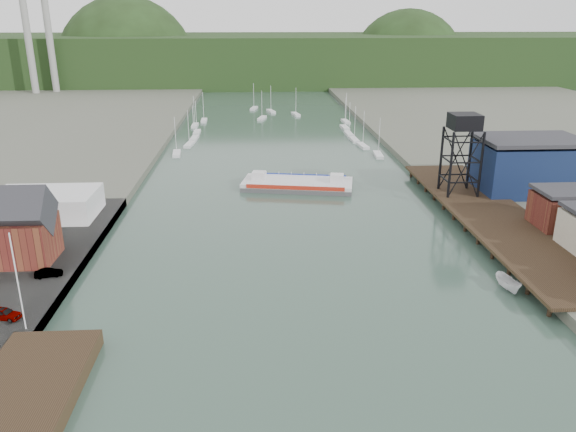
{
  "coord_description": "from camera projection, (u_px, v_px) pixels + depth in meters",
  "views": [
    {
      "loc": [
        -5.9,
        -48.85,
        35.86
      ],
      "look_at": [
        -0.57,
        40.63,
        4.0
      ],
      "focal_mm": 35.0,
      "sensor_mm": 36.0,
      "label": 1
    }
  ],
  "objects": [
    {
      "name": "west_quay",
      "position": [
        2.0,
        296.0,
        74.59
      ],
      "size": [
        16.0,
        80.0,
        1.6
      ],
      "primitive_type": "cube",
      "color": "slate",
      "rests_on": "ground"
    },
    {
      "name": "marina_sailboats",
      "position": [
        273.0,
        129.0,
        188.41
      ],
      "size": [
        57.71,
        92.65,
        0.9
      ],
      "color": "silver",
      "rests_on": "ground"
    },
    {
      "name": "smokestacks",
      "position": [
        38.0,
        30.0,
        260.99
      ],
      "size": [
        11.2,
        8.2,
        60.0
      ],
      "color": "gray",
      "rests_on": "ground"
    },
    {
      "name": "ground",
      "position": [
        317.0,
        383.0,
        58.29
      ],
      "size": [
        600.0,
        600.0,
        0.0
      ],
      "primitive_type": "plane",
      "color": "#2C453C",
      "rests_on": "ground"
    },
    {
      "name": "harbor_building",
      "position": [
        10.0,
        232.0,
        82.12
      ],
      "size": [
        12.2,
        8.2,
        8.9
      ],
      "color": "#4F1816",
      "rests_on": "west_quay"
    },
    {
      "name": "lift_tower",
      "position": [
        464.0,
        127.0,
        109.56
      ],
      "size": [
        6.5,
        6.5,
        16.0
      ],
      "color": "black",
      "rests_on": "east_pier"
    },
    {
      "name": "west_stage",
      "position": [
        30.0,
        386.0,
        56.36
      ],
      "size": [
        10.0,
        18.0,
        1.8
      ],
      "primitive_type": "cube",
      "color": "black",
      "rests_on": "ground"
    },
    {
      "name": "chain_ferry",
      "position": [
        297.0,
        184.0,
        124.15
      ],
      "size": [
        25.39,
        13.84,
        3.46
      ],
      "rotation": [
        0.0,
        0.0,
        -0.18
      ],
      "color": "#49494B",
      "rests_on": "ground"
    },
    {
      "name": "car_west_a",
      "position": [
        4.0,
        313.0,
        67.26
      ],
      "size": [
        4.53,
        2.8,
        1.44
      ],
      "primitive_type": "imported",
      "rotation": [
        0.0,
        0.0,
        1.29
      ],
      "color": "#999999",
      "rests_on": "west_quay"
    },
    {
      "name": "motorboat",
      "position": [
        508.0,
        284.0,
        77.6
      ],
      "size": [
        2.68,
        5.49,
        2.03
      ],
      "primitive_type": "imported",
      "rotation": [
        0.0,
        0.0,
        0.14
      ],
      "color": "silver",
      "rests_on": "ground"
    },
    {
      "name": "car_west_b",
      "position": [
        49.0,
        273.0,
        78.16
      ],
      "size": [
        3.88,
        2.13,
        1.21
      ],
      "primitive_type": "imported",
      "rotation": [
        0.0,
        0.0,
        1.81
      ],
      "color": "#999999",
      "rests_on": "west_quay"
    },
    {
      "name": "flagpole",
      "position": [
        18.0,
        282.0,
        63.3
      ],
      "size": [
        0.16,
        0.16,
        12.0
      ],
      "primitive_type": "cylinder",
      "color": "silver",
      "rests_on": "west_quay"
    },
    {
      "name": "white_shed",
      "position": [
        46.0,
        204.0,
        101.56
      ],
      "size": [
        18.0,
        12.0,
        4.5
      ],
      "primitive_type": "cube",
      "color": "silver",
      "rests_on": "west_quay"
    },
    {
      "name": "blue_shed",
      "position": [
        528.0,
        166.0,
        115.16
      ],
      "size": [
        20.5,
        14.5,
        11.3
      ],
      "color": "#0E1B3E",
      "rests_on": "east_land"
    },
    {
      "name": "distant_hills",
      "position": [
        257.0,
        62.0,
        338.04
      ],
      "size": [
        500.0,
        120.0,
        80.0
      ],
      "color": "black",
      "rests_on": "ground"
    },
    {
      "name": "east_pier",
      "position": [
        492.0,
        215.0,
        102.05
      ],
      "size": [
        14.0,
        70.0,
        2.45
      ],
      "color": "black",
      "rests_on": "ground"
    }
  ]
}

